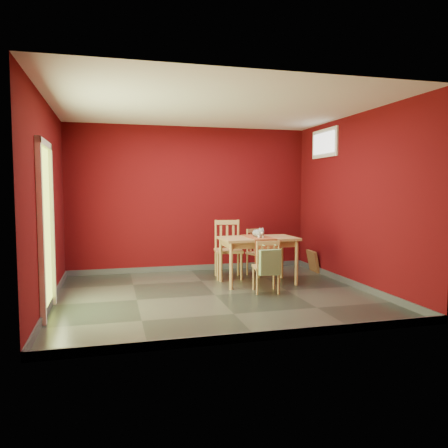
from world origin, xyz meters
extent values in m
plane|color=#2D342D|center=(0.00, 0.00, 0.00)|extent=(4.50, 4.50, 0.00)
plane|color=#4E080B|center=(0.00, 2.00, 1.35)|extent=(4.50, 0.00, 4.50)
plane|color=#4E080B|center=(0.00, -2.00, 1.35)|extent=(4.50, 0.00, 4.50)
plane|color=#4E080B|center=(-2.25, 0.00, 1.35)|extent=(0.00, 4.00, 4.00)
plane|color=#4E080B|center=(2.25, 0.00, 1.35)|extent=(0.00, 4.00, 4.00)
plane|color=white|center=(0.00, 0.00, 2.70)|extent=(4.50, 4.50, 0.00)
cube|color=#3F4244|center=(0.00, 1.99, 0.05)|extent=(4.50, 0.02, 0.10)
cube|color=#3F4244|center=(0.00, -1.99, 0.05)|extent=(4.50, 0.02, 0.10)
cube|color=#3F4244|center=(-2.24, 0.00, 0.05)|extent=(0.03, 4.00, 0.10)
cube|color=#3F4244|center=(2.24, 0.00, 0.05)|extent=(0.03, 4.00, 0.10)
cube|color=#B7D838|center=(-2.24, -0.40, 1.02)|extent=(0.02, 0.85, 2.05)
cube|color=white|center=(-2.21, -0.86, 1.06)|extent=(0.06, 0.08, 2.13)
cube|color=white|center=(-2.21, 0.06, 1.06)|extent=(0.06, 0.08, 2.13)
cube|color=white|center=(-2.21, -0.40, 2.09)|extent=(0.06, 1.01, 0.08)
cube|color=white|center=(2.23, 1.00, 2.35)|extent=(0.03, 0.90, 0.50)
cube|color=white|center=(2.21, 1.00, 2.35)|extent=(0.02, 0.76, 0.36)
cube|color=silver|center=(1.60, 1.99, 0.30)|extent=(0.08, 0.02, 0.12)
cube|color=tan|center=(0.86, 0.58, 0.74)|extent=(1.24, 0.74, 0.04)
cube|color=tan|center=(0.86, 0.58, 0.67)|extent=(1.11, 0.62, 0.10)
cylinder|color=tan|center=(0.32, 0.28, 0.36)|extent=(0.06, 0.06, 0.72)
cylinder|color=tan|center=(0.30, 0.86, 0.36)|extent=(0.06, 0.06, 0.72)
cylinder|color=tan|center=(1.41, 0.30, 0.36)|extent=(0.06, 0.06, 0.72)
cylinder|color=tan|center=(1.40, 0.89, 0.36)|extent=(0.06, 0.06, 0.72)
cube|color=brown|center=(0.86, 0.58, 0.77)|extent=(0.38, 0.75, 0.01)
cube|color=brown|center=(0.86, 0.21, 0.58)|extent=(0.36, 0.02, 0.37)
cube|color=tan|center=(0.50, 1.13, 0.48)|extent=(0.53, 0.53, 0.04)
cylinder|color=tan|center=(0.28, 0.96, 0.23)|extent=(0.04, 0.04, 0.46)
cylinder|color=tan|center=(0.34, 1.36, 0.23)|extent=(0.04, 0.04, 0.46)
cylinder|color=tan|center=(0.67, 0.90, 0.23)|extent=(0.04, 0.04, 0.46)
cylinder|color=tan|center=(0.73, 1.30, 0.23)|extent=(0.04, 0.04, 0.46)
cylinder|color=tan|center=(0.34, 1.36, 0.75)|extent=(0.04, 0.04, 0.50)
cylinder|color=tan|center=(0.73, 1.30, 0.75)|extent=(0.04, 0.04, 0.50)
cube|color=tan|center=(0.53, 1.33, 0.96)|extent=(0.42, 0.10, 0.08)
cube|color=tan|center=(0.42, 1.35, 0.71)|extent=(0.04, 0.03, 0.39)
cube|color=tan|center=(0.53, 1.33, 0.71)|extent=(0.04, 0.03, 0.39)
cube|color=tan|center=(0.64, 1.31, 0.71)|extent=(0.04, 0.03, 0.39)
cube|color=tan|center=(1.12, 1.21, 0.40)|extent=(0.50, 0.50, 0.04)
cylinder|color=tan|center=(1.02, 1.00, 0.19)|extent=(0.03, 0.03, 0.38)
cylinder|color=tan|center=(0.91, 1.31, 0.19)|extent=(0.03, 0.03, 0.38)
cylinder|color=tan|center=(1.33, 1.12, 0.19)|extent=(0.03, 0.03, 0.38)
cylinder|color=tan|center=(1.22, 1.43, 0.19)|extent=(0.03, 0.03, 0.38)
cylinder|color=tan|center=(0.91, 1.31, 0.62)|extent=(0.03, 0.03, 0.42)
cylinder|color=tan|center=(1.22, 1.43, 0.62)|extent=(0.03, 0.03, 0.42)
cube|color=tan|center=(1.06, 1.37, 0.79)|extent=(0.34, 0.15, 0.06)
cube|color=tan|center=(0.98, 1.34, 0.59)|extent=(0.04, 0.03, 0.32)
cube|color=tan|center=(1.06, 1.37, 0.59)|extent=(0.04, 0.03, 0.32)
cube|color=tan|center=(1.15, 1.40, 0.59)|extent=(0.04, 0.03, 0.32)
cube|color=tan|center=(0.78, -0.01, 0.38)|extent=(0.42, 0.42, 0.04)
cylinder|color=tan|center=(0.96, 0.13, 0.18)|extent=(0.03, 0.03, 0.36)
cylinder|color=tan|center=(0.91, -0.19, 0.18)|extent=(0.03, 0.03, 0.36)
cylinder|color=tan|center=(0.65, 0.17, 0.18)|extent=(0.03, 0.03, 0.36)
cylinder|color=tan|center=(0.60, -0.14, 0.18)|extent=(0.03, 0.03, 0.36)
cylinder|color=tan|center=(0.91, -0.19, 0.59)|extent=(0.03, 0.03, 0.40)
cylinder|color=tan|center=(0.60, -0.14, 0.59)|extent=(0.03, 0.03, 0.40)
cube|color=tan|center=(0.76, -0.16, 0.76)|extent=(0.34, 0.08, 0.06)
cube|color=tan|center=(0.84, -0.18, 0.56)|extent=(0.03, 0.02, 0.31)
cube|color=tan|center=(0.76, -0.16, 0.56)|extent=(0.03, 0.02, 0.31)
cube|color=tan|center=(0.67, -0.15, 0.56)|extent=(0.03, 0.02, 0.31)
cube|color=#6B8B58|center=(0.76, -0.24, 0.49)|extent=(0.31, 0.10, 0.37)
cylinder|color=#6B8B58|center=(0.67, -0.18, 0.73)|extent=(0.02, 0.16, 0.02)
cylinder|color=#6B8B58|center=(0.84, -0.18, 0.73)|extent=(0.02, 0.16, 0.02)
cube|color=brown|center=(2.19, 1.30, 0.20)|extent=(0.16, 0.40, 0.40)
cube|color=black|center=(2.19, 1.30, 0.20)|extent=(0.10, 0.28, 0.28)
camera|label=1|loc=(-1.45, -6.09, 1.54)|focal=35.00mm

